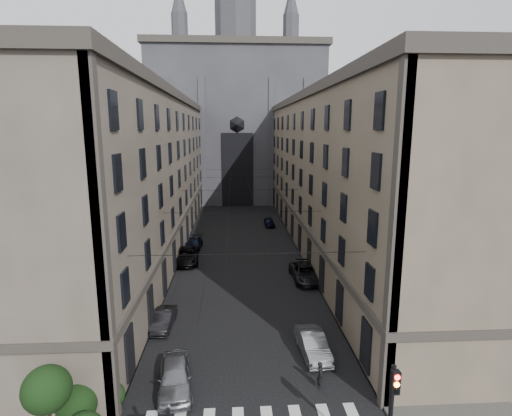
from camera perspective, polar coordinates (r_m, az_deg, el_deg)
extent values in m
cube|color=#383533|center=(51.39, -14.05, -5.64)|extent=(7.00, 80.00, 0.15)
cube|color=#383533|center=(51.74, 9.56, -5.34)|extent=(7.00, 80.00, 0.15)
cube|color=#4C453A|center=(50.27, -17.90, 4.19)|extent=(13.00, 60.00, 18.00)
cube|color=#38332D|center=(50.09, -18.56, 14.91)|extent=(13.60, 60.60, 0.90)
cube|color=#38332D|center=(51.03, -17.58, -1.17)|extent=(13.40, 60.30, 0.50)
cube|color=brown|center=(50.74, 13.20, 4.49)|extent=(13.00, 60.00, 18.00)
cube|color=#38332D|center=(50.56, 13.69, 15.13)|extent=(13.60, 60.60, 0.90)
cube|color=#38332D|center=(51.49, 12.96, -0.82)|extent=(13.40, 60.30, 0.50)
cube|color=#2D2D33|center=(87.34, -2.80, 11.39)|extent=(34.00, 22.00, 30.00)
cube|color=#38332D|center=(88.76, -2.90, 21.45)|extent=(35.00, 23.00, 1.20)
cylinder|color=#2D2D33|center=(90.15, -2.95, 25.52)|extent=(8.40, 8.40, 14.00)
cone|color=#2D2D33|center=(87.70, -10.91, 25.42)|extent=(3.20, 3.20, 13.00)
cone|color=#2D2D33|center=(87.92, 5.04, 25.53)|extent=(3.20, 3.20, 13.00)
cube|color=black|center=(76.67, -2.66, 5.44)|extent=(6.00, 0.30, 14.00)
cube|color=black|center=(18.49, 19.27, -22.43)|extent=(0.34, 0.30, 1.00)
cylinder|color=#FF0C07|center=(18.20, 19.55, -21.85)|extent=(0.22, 0.05, 0.22)
cylinder|color=orange|center=(18.37, 19.48, -22.69)|extent=(0.22, 0.05, 0.22)
cylinder|color=black|center=(18.55, 19.41, -23.52)|extent=(0.22, 0.05, 0.22)
sphere|color=black|center=(23.95, -24.23, -24.21)|extent=(2.00, 2.00, 2.00)
sphere|color=black|center=(24.47, -19.93, -23.88)|extent=(1.40, 1.40, 1.40)
sphere|color=black|center=(22.24, -27.71, -21.96)|extent=(2.20, 2.20, 2.20)
cylinder|color=black|center=(23.46, -1.05, -6.56)|extent=(14.00, 0.03, 0.03)
cylinder|color=black|center=(35.08, -1.83, -0.59)|extent=(14.00, 0.03, 0.03)
cylinder|color=black|center=(47.87, -2.24, 2.58)|extent=(14.00, 0.03, 0.03)
cylinder|color=black|center=(60.76, -2.48, 4.41)|extent=(14.00, 0.03, 0.03)
cylinder|color=black|center=(72.69, -2.63, 5.52)|extent=(14.00, 0.03, 0.03)
cylinder|color=black|center=(48.92, -3.79, 2.28)|extent=(0.03, 60.00, 0.03)
cylinder|color=black|center=(48.96, -0.74, 2.31)|extent=(0.03, 60.00, 0.03)
imported|color=slate|center=(25.12, -11.47, -22.52)|extent=(2.46, 4.91, 1.61)
imported|color=black|center=(31.81, -13.08, -15.25)|extent=(1.59, 4.00, 1.29)
imported|color=black|center=(45.44, -9.96, -6.72)|extent=(3.17, 6.10, 1.64)
imported|color=black|center=(50.18, -8.93, -5.13)|extent=(2.26, 4.80, 1.35)
imported|color=gray|center=(28.02, 8.10, -18.71)|extent=(1.90, 4.60, 1.48)
imported|color=black|center=(40.06, 7.07, -9.19)|extent=(2.75, 5.60, 1.53)
imported|color=black|center=(40.92, 6.92, -8.94)|extent=(2.27, 4.56, 1.27)
imported|color=black|center=(61.30, 1.90, -2.04)|extent=(1.55, 3.75, 1.27)
imported|color=black|center=(25.07, 9.20, -22.48)|extent=(0.49, 0.65, 1.62)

